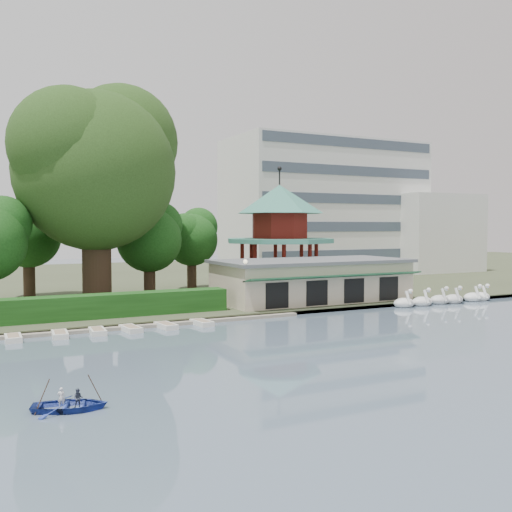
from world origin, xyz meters
TOP-DOWN VIEW (x-y plane):
  - ground_plane at (0.00, 0.00)m, footprint 220.00×220.00m
  - shore at (0.00, 52.00)m, footprint 220.00×70.00m
  - embankment at (0.00, 17.30)m, footprint 220.00×0.60m
  - dock at (-12.00, 17.20)m, footprint 34.00×1.60m
  - boathouse at (10.00, 21.97)m, footprint 18.60×9.39m
  - pavilion at (12.00, 32.00)m, footprint 12.40×12.40m
  - office_building at (32.67, 49.00)m, footprint 38.00×18.00m
  - hedge at (-15.00, 20.50)m, footprint 30.00×2.00m
  - lamp_post at (1.50, 19.00)m, footprint 0.36×0.36m
  - big_tree at (-8.81, 28.23)m, footprint 15.62×14.56m
  - small_trees at (-13.26, 31.32)m, footprint 39.61×16.42m
  - swan_boats at (21.94, 16.59)m, footprint 12.17×2.01m
  - moored_rowboats at (-15.39, 15.83)m, footprint 24.86×2.66m
  - rowboat_with_passengers at (-15.69, -0.33)m, footprint 4.90×4.09m

SIDE VIEW (x-z plane):
  - ground_plane at x=0.00m, z-range 0.00..0.00m
  - dock at x=-12.00m, z-range 0.00..0.24m
  - embankment at x=0.00m, z-range 0.00..0.30m
  - moored_rowboats at x=-15.39m, z-range 0.00..0.36m
  - shore at x=0.00m, z-range 0.00..0.40m
  - swan_boats at x=21.94m, z-range -0.56..1.35m
  - rowboat_with_passengers at x=-15.69m, z-range -0.57..1.44m
  - hedge at x=-15.00m, z-range 0.40..2.20m
  - boathouse at x=10.00m, z-range 0.42..4.32m
  - lamp_post at x=1.50m, z-range 1.20..5.48m
  - small_trees at x=-13.26m, z-range 1.21..11.29m
  - pavilion at x=12.00m, z-range 0.73..14.23m
  - office_building at x=32.67m, z-range -0.27..19.73m
  - big_tree at x=-8.81m, z-range 3.19..23.58m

